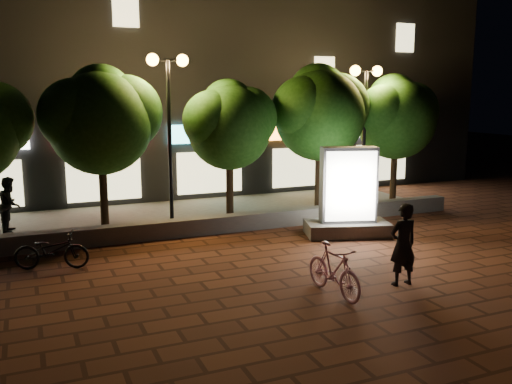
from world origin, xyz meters
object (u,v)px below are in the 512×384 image
street_lamp_left (169,96)px  rider (403,245)px  tree_left (102,116)px  street_lamp_right (365,100)px  scooter_pink (334,270)px  scooter_parked (52,250)px  tree_right (320,110)px  ad_kiosk (348,200)px  tree_far_right (396,114)px  pedestrian (10,204)px  tree_mid (230,122)px

street_lamp_left → rider: bearing=-65.4°
tree_left → street_lamp_right: street_lamp_right is taller
scooter_pink → scooter_parked: bearing=137.0°
tree_right → street_lamp_left: 5.38m
ad_kiosk → rider: size_ratio=1.47×
tree_far_right → pedestrian: 13.39m
tree_mid → rider: bearing=-80.7°
tree_right → pedestrian: (-9.94, 0.82, -2.67)m
pedestrian → rider: bearing=-125.2°
street_lamp_right → tree_mid: bearing=177.0°
tree_far_right → scooter_pink: bearing=-133.8°
tree_mid → scooter_pink: 7.78m
scooter_pink → pedestrian: pedestrian is taller
tree_far_right → scooter_parked: tree_far_right is taller
ad_kiosk → scooter_pink: size_ratio=1.50×
street_lamp_right → pedestrian: street_lamp_right is taller
rider → scooter_parked: (-6.91, 4.15, -0.45)m
street_lamp_left → tree_right: bearing=2.8°
tree_right → scooter_pink: 8.76m
tree_left → scooter_parked: bearing=-118.2°
tree_far_right → street_lamp_left: (-8.55, -0.26, 0.66)m
pedestrian → street_lamp_right: bearing=-84.3°
scooter_parked → street_lamp_left: bearing=-34.2°
tree_left → pedestrian: bearing=162.7°
scooter_pink → rider: (1.68, -0.06, 0.37)m
street_lamp_left → scooter_parked: 5.90m
street_lamp_right → pedestrian: size_ratio=3.06×
street_lamp_right → scooter_parked: 11.58m
tree_right → street_lamp_left: size_ratio=0.98×
rider → scooter_parked: bearing=-30.4°
tree_mid → street_lamp_right: 5.00m
tree_mid → tree_right: (3.31, 0.00, 0.35)m
tree_far_right → street_lamp_left: 8.58m
tree_left → tree_mid: (4.00, -0.00, -0.23)m
ad_kiosk → pedestrian: ad_kiosk is taller
rider → pedestrian: bearing=-45.6°
ad_kiosk → scooter_pink: (-2.90, -4.04, -0.52)m
tree_left → tree_mid: bearing=-0.0°
scooter_pink → rider: size_ratio=0.98×
tree_right → ad_kiosk: 4.20m
tree_mid → scooter_pink: size_ratio=2.54×
tree_right → street_lamp_right: bearing=-9.1°
tree_mid → pedestrian: bearing=173.0°
street_lamp_left → scooter_parked: street_lamp_left is taller
street_lamp_left → scooter_parked: bearing=-141.2°
tree_far_right → ad_kiosk: (-4.08, -3.25, -2.32)m
street_lamp_left → rider: (3.25, -7.09, -3.13)m
tree_mid → street_lamp_left: bearing=-172.7°
tree_mid → tree_right: bearing=0.0°
tree_left → ad_kiosk: bearing=-26.8°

